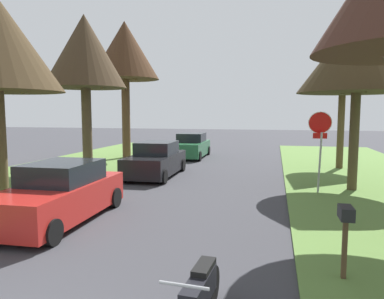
{
  "coord_description": "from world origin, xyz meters",
  "views": [
    {
      "loc": [
        3.16,
        -1.97,
        2.92
      ],
      "look_at": [
        0.62,
        8.98,
        1.75
      ],
      "focal_mm": 33.54,
      "sensor_mm": 36.0,
      "label": 1
    }
  ],
  "objects_px": {
    "parked_sedan_green": "(191,146)",
    "street_tree_right_mid_b": "(358,53)",
    "street_tree_left_far": "(125,52)",
    "curbside_mailbox": "(346,222)",
    "stop_sign_far": "(320,134)",
    "street_tree_left_mid_b": "(85,53)",
    "parked_sedan_black": "(156,160)",
    "parked_motorcycle": "(199,297)",
    "street_tree_right_far": "(344,59)",
    "parked_sedan_red": "(60,194)"
  },
  "relations": [
    {
      "from": "parked_sedan_green",
      "to": "street_tree_right_mid_b",
      "type": "bearing_deg",
      "value": -45.98
    },
    {
      "from": "street_tree_left_far",
      "to": "parked_sedan_green",
      "type": "bearing_deg",
      "value": 18.96
    },
    {
      "from": "curbside_mailbox",
      "to": "stop_sign_far",
      "type": "bearing_deg",
      "value": 87.19
    },
    {
      "from": "street_tree_left_mid_b",
      "to": "parked_sedan_black",
      "type": "xyz_separation_m",
      "value": [
        3.43,
        0.01,
        -4.97
      ]
    },
    {
      "from": "stop_sign_far",
      "to": "parked_motorcycle",
      "type": "relative_size",
      "value": 1.42
    },
    {
      "from": "street_tree_right_far",
      "to": "street_tree_left_mid_b",
      "type": "bearing_deg",
      "value": -161.09
    },
    {
      "from": "street_tree_right_far",
      "to": "parked_sedan_red",
      "type": "height_order",
      "value": "street_tree_right_far"
    },
    {
      "from": "street_tree_right_mid_b",
      "to": "parked_motorcycle",
      "type": "distance_m",
      "value": 11.39
    },
    {
      "from": "parked_sedan_green",
      "to": "parked_motorcycle",
      "type": "bearing_deg",
      "value": -76.46
    },
    {
      "from": "stop_sign_far",
      "to": "street_tree_left_mid_b",
      "type": "distance_m",
      "value": 11.09
    },
    {
      "from": "stop_sign_far",
      "to": "parked_sedan_green",
      "type": "bearing_deg",
      "value": 126.68
    },
    {
      "from": "stop_sign_far",
      "to": "parked_sedan_black",
      "type": "height_order",
      "value": "stop_sign_far"
    },
    {
      "from": "parked_sedan_black",
      "to": "parked_sedan_green",
      "type": "relative_size",
      "value": 1.0
    },
    {
      "from": "stop_sign_far",
      "to": "parked_sedan_red",
      "type": "distance_m",
      "value": 8.84
    },
    {
      "from": "stop_sign_far",
      "to": "parked_motorcycle",
      "type": "bearing_deg",
      "value": -105.51
    },
    {
      "from": "street_tree_left_mid_b",
      "to": "parked_sedan_red",
      "type": "bearing_deg",
      "value": -66.22
    },
    {
      "from": "street_tree_right_far",
      "to": "parked_sedan_red",
      "type": "distance_m",
      "value": 15.11
    },
    {
      "from": "street_tree_right_mid_b",
      "to": "parked_sedan_green",
      "type": "height_order",
      "value": "street_tree_right_mid_b"
    },
    {
      "from": "stop_sign_far",
      "to": "street_tree_right_mid_b",
      "type": "height_order",
      "value": "street_tree_right_mid_b"
    },
    {
      "from": "street_tree_right_far",
      "to": "parked_motorcycle",
      "type": "height_order",
      "value": "street_tree_right_far"
    },
    {
      "from": "stop_sign_far",
      "to": "parked_sedan_black",
      "type": "relative_size",
      "value": 0.66
    },
    {
      "from": "parked_sedan_green",
      "to": "street_tree_right_far",
      "type": "bearing_deg",
      "value": -19.14
    },
    {
      "from": "street_tree_right_mid_b",
      "to": "parked_motorcycle",
      "type": "xyz_separation_m",
      "value": [
        -3.77,
        -9.74,
        -4.56
      ]
    },
    {
      "from": "street_tree_right_far",
      "to": "parked_motorcycle",
      "type": "bearing_deg",
      "value": -105.5
    },
    {
      "from": "street_tree_right_mid_b",
      "to": "street_tree_right_far",
      "type": "height_order",
      "value": "street_tree_right_far"
    },
    {
      "from": "stop_sign_far",
      "to": "street_tree_right_far",
      "type": "relative_size",
      "value": 0.4
    },
    {
      "from": "street_tree_right_mid_b",
      "to": "parked_sedan_green",
      "type": "relative_size",
      "value": 1.46
    },
    {
      "from": "street_tree_right_mid_b",
      "to": "parked_sedan_red",
      "type": "xyz_separation_m",
      "value": [
        -8.45,
        -5.75,
        -4.32
      ]
    },
    {
      "from": "street_tree_right_mid_b",
      "to": "parked_sedan_red",
      "type": "distance_m",
      "value": 11.1
    },
    {
      "from": "parked_sedan_green",
      "to": "stop_sign_far",
      "type": "bearing_deg",
      "value": -53.32
    },
    {
      "from": "street_tree_right_mid_b",
      "to": "parked_motorcycle",
      "type": "bearing_deg",
      "value": -111.15
    },
    {
      "from": "stop_sign_far",
      "to": "street_tree_left_mid_b",
      "type": "relative_size",
      "value": 0.39
    },
    {
      "from": "street_tree_left_far",
      "to": "street_tree_right_mid_b",
      "type": "bearing_deg",
      "value": -30.42
    },
    {
      "from": "street_tree_right_mid_b",
      "to": "parked_motorcycle",
      "type": "height_order",
      "value": "street_tree_right_mid_b"
    },
    {
      "from": "parked_sedan_black",
      "to": "street_tree_right_mid_b",
      "type": "bearing_deg",
      "value": -9.39
    },
    {
      "from": "street_tree_right_mid_b",
      "to": "stop_sign_far",
      "type": "bearing_deg",
      "value": -148.56
    },
    {
      "from": "parked_sedan_black",
      "to": "curbside_mailbox",
      "type": "xyz_separation_m",
      "value": [
        6.52,
        -9.1,
        0.33
      ]
    },
    {
      "from": "parked_sedan_red",
      "to": "parked_motorcycle",
      "type": "relative_size",
      "value": 2.16
    },
    {
      "from": "stop_sign_far",
      "to": "parked_sedan_green",
      "type": "height_order",
      "value": "stop_sign_far"
    },
    {
      "from": "street_tree_right_mid_b",
      "to": "parked_sedan_black",
      "type": "bearing_deg",
      "value": 170.61
    },
    {
      "from": "curbside_mailbox",
      "to": "street_tree_right_far",
      "type": "bearing_deg",
      "value": 81.1
    },
    {
      "from": "stop_sign_far",
      "to": "curbside_mailbox",
      "type": "relative_size",
      "value": 2.29
    },
    {
      "from": "street_tree_left_mid_b",
      "to": "parked_sedan_red",
      "type": "relative_size",
      "value": 1.67
    },
    {
      "from": "parked_sedan_red",
      "to": "street_tree_left_mid_b",
      "type": "bearing_deg",
      "value": 113.78
    },
    {
      "from": "street_tree_right_far",
      "to": "parked_sedan_black",
      "type": "height_order",
      "value": "street_tree_right_far"
    },
    {
      "from": "stop_sign_far",
      "to": "street_tree_left_far",
      "type": "height_order",
      "value": "street_tree_left_far"
    },
    {
      "from": "street_tree_left_far",
      "to": "curbside_mailbox",
      "type": "height_order",
      "value": "street_tree_left_far"
    },
    {
      "from": "stop_sign_far",
      "to": "street_tree_left_far",
      "type": "distance_m",
      "value": 14.09
    },
    {
      "from": "stop_sign_far",
      "to": "parked_motorcycle",
      "type": "distance_m",
      "value": 9.44
    },
    {
      "from": "parked_sedan_red",
      "to": "parked_sedan_green",
      "type": "relative_size",
      "value": 1.0
    }
  ]
}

